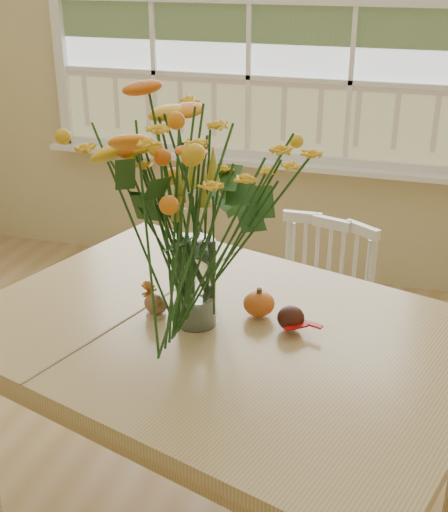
% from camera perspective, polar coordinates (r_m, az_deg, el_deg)
% --- Properties ---
extents(wall_back, '(4.00, 0.02, 2.70)m').
position_cam_1_polar(wall_back, '(3.83, 2.25, 17.70)').
color(wall_back, '#CCBD82').
rests_on(wall_back, floor).
extents(window, '(2.42, 0.12, 1.74)m').
position_cam_1_polar(window, '(3.78, 2.13, 20.37)').
color(window, silver).
rests_on(window, wall_back).
extents(dining_table, '(1.70, 1.42, 0.78)m').
position_cam_1_polar(dining_table, '(2.05, -0.16, -8.20)').
color(dining_table, tan).
rests_on(dining_table, floor).
extents(windsor_chair, '(0.47, 0.46, 0.84)m').
position_cam_1_polar(windsor_chair, '(2.71, 7.73, -5.03)').
color(windsor_chair, white).
rests_on(windsor_chair, floor).
extents(flower_vase, '(0.55, 0.55, 0.65)m').
position_cam_1_polar(flower_vase, '(1.86, -2.49, 4.95)').
color(flower_vase, white).
rests_on(flower_vase, dining_table).
extents(pumpkin, '(0.09, 0.09, 0.07)m').
position_cam_1_polar(pumpkin, '(2.05, 2.93, -4.08)').
color(pumpkin, '#E5571B').
rests_on(pumpkin, dining_table).
extents(turkey_figurine, '(0.09, 0.07, 0.10)m').
position_cam_1_polar(turkey_figurine, '(2.05, -5.72, -4.01)').
color(turkey_figurine, '#CCB78C').
rests_on(turkey_figurine, dining_table).
extents(dark_gourd, '(0.12, 0.08, 0.07)m').
position_cam_1_polar(dark_gourd, '(1.98, 5.58, -5.27)').
color(dark_gourd, '#38160F').
rests_on(dark_gourd, dining_table).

